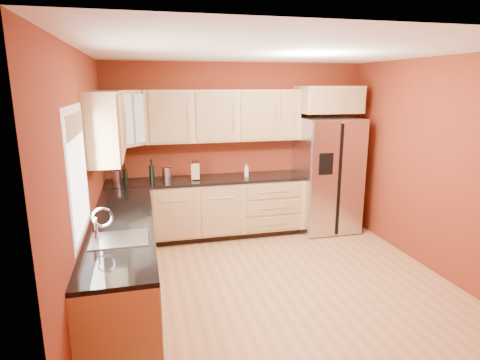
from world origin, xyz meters
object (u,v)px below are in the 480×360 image
Objects in this scene: wine_bottle_a at (125,174)px; knife_block at (195,172)px; canister_left at (167,174)px; soap_dispenser at (246,170)px; refrigerator at (327,175)px.

knife_block is (0.98, 0.06, -0.03)m from wine_bottle_a.
canister_left is 0.70× the size of wine_bottle_a.
refrigerator is at bearing -2.58° from soap_dispenser.
soap_dispenser is at bearing 1.28° from canister_left.
wine_bottle_a reaches higher than soap_dispenser.
refrigerator is at bearing 0.09° from wine_bottle_a.
wine_bottle_a reaches higher than canister_left.
canister_left is 0.57m from wine_bottle_a.
wine_bottle_a is 1.25× the size of knife_block.
wine_bottle_a is at bearing -176.34° from canister_left.
soap_dispenser is (1.76, 0.06, -0.05)m from wine_bottle_a.
wine_bottle_a is 0.99m from knife_block.
refrigerator reaches higher than wine_bottle_a.
canister_left is 1.08× the size of soap_dispenser.
wine_bottle_a is at bearing -179.91° from refrigerator.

